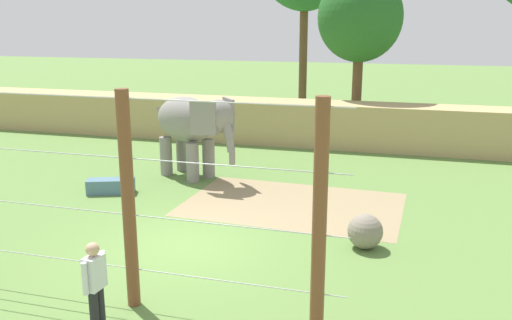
# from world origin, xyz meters

# --- Properties ---
(ground_plane) EXTENTS (120.00, 120.00, 0.00)m
(ground_plane) POSITION_xyz_m (0.00, 0.00, 0.00)
(ground_plane) COLOR #5B7F3D
(dirt_patch) EXTENTS (6.23, 4.24, 0.01)m
(dirt_patch) POSITION_xyz_m (1.78, 3.60, 0.00)
(dirt_patch) COLOR #937F5B
(dirt_patch) RESTS_ON ground
(embankment_wall) EXTENTS (36.00, 1.80, 1.82)m
(embankment_wall) POSITION_xyz_m (0.00, 11.53, 0.91)
(embankment_wall) COLOR tan
(embankment_wall) RESTS_ON ground
(elephant) EXTENTS (3.41, 2.41, 2.74)m
(elephant) POSITION_xyz_m (-2.03, 5.42, 1.81)
(elephant) COLOR gray
(elephant) RESTS_ON ground
(enrichment_ball) EXTENTS (0.81, 0.81, 0.81)m
(enrichment_ball) POSITION_xyz_m (4.04, 1.03, 0.41)
(enrichment_ball) COLOR gray
(enrichment_ball) RESTS_ON ground
(cable_fence) EXTENTS (8.18, 0.24, 3.98)m
(cable_fence) POSITION_xyz_m (0.07, -2.77, 1.99)
(cable_fence) COLOR brown
(cable_fence) RESTS_ON ground
(zookeeper) EXTENTS (0.25, 0.59, 1.67)m
(zookeeper) POSITION_xyz_m (0.17, -3.90, 0.93)
(zookeeper) COLOR #232328
(zookeeper) RESTS_ON ground
(feed_trough) EXTENTS (1.49, 0.97, 0.44)m
(feed_trough) POSITION_xyz_m (-3.76, 3.10, 0.22)
(feed_trough) COLOR slate
(feed_trough) RESTS_ON ground
(tree_left_of_centre) EXTENTS (3.68, 3.68, 7.19)m
(tree_left_of_centre) POSITION_xyz_m (2.43, 13.83, 5.22)
(tree_left_of_centre) COLOR brown
(tree_left_of_centre) RESTS_ON ground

